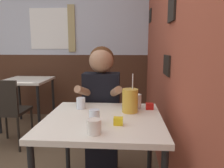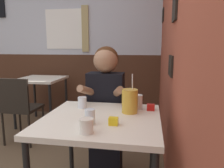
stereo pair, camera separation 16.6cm
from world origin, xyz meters
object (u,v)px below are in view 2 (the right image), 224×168
at_px(main_table, 101,128).
at_px(chair_near_window, 19,105).
at_px(background_table, 41,84).
at_px(person_seated, 106,106).
at_px(cocktail_pitcher, 130,101).

height_order(main_table, chair_near_window, chair_near_window).
xyz_separation_m(background_table, person_seated, (1.30, -1.19, 0.03)).
relative_size(chair_near_window, person_seated, 0.69).
distance_m(background_table, cocktail_pitcher, 2.23).
bearing_deg(main_table, chair_near_window, 142.48).
height_order(background_table, chair_near_window, chair_near_window).
bearing_deg(cocktail_pitcher, person_seated, 123.94).
relative_size(main_table, chair_near_window, 0.95).
distance_m(background_table, person_seated, 1.76).
xyz_separation_m(main_table, cocktail_pitcher, (0.19, 0.15, 0.17)).
bearing_deg(person_seated, background_table, 137.50).
distance_m(person_seated, cocktail_pitcher, 0.50).
bearing_deg(cocktail_pitcher, background_table, 134.63).
xyz_separation_m(main_table, chair_near_window, (-1.29, 0.99, -0.16)).
bearing_deg(cocktail_pitcher, main_table, -142.18).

